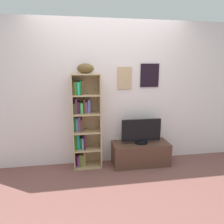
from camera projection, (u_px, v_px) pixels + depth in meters
name	position (u px, v px, depth m)	size (l,w,h in m)	color
ground	(122.00, 200.00, 2.62)	(5.20, 5.20, 0.04)	brown
back_wall	(109.00, 94.00, 3.45)	(4.80, 0.08, 2.38)	silver
bookshelf	(84.00, 122.00, 3.34)	(0.45, 0.28, 1.54)	tan
football	(85.00, 69.00, 3.13)	(0.27, 0.15, 0.15)	brown
tv_stand	(141.00, 153.00, 3.51)	(0.95, 0.41, 0.38)	#4F3125
television	(141.00, 132.00, 3.43)	(0.67, 0.22, 0.41)	black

